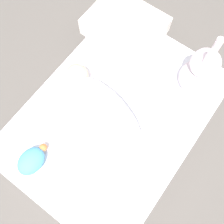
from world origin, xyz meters
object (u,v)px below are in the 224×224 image
swaddled_baby (105,107)px  pillow (125,26)px  turtle_plush (32,161)px  bunny_plush (200,72)px

swaddled_baby → pillow: size_ratio=1.37×
turtle_plush → swaddled_baby: bearing=-17.2°
swaddled_baby → bunny_plush: 0.48m
bunny_plush → pillow: bearing=82.6°
bunny_plush → turtle_plush: size_ratio=2.09×
pillow → bunny_plush: size_ratio=1.13×
pillow → bunny_plush: (-0.06, -0.47, 0.08)m
turtle_plush → pillow: bearing=5.4°
swaddled_baby → bunny_plush: (0.39, -0.27, 0.06)m
pillow → bunny_plush: bearing=-97.4°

